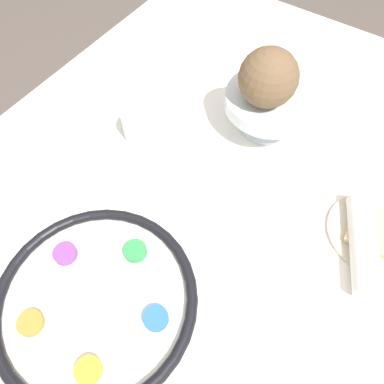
% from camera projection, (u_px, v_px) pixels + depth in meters
% --- Properties ---
extents(ground_plane, '(8.00, 8.00, 0.00)m').
position_uv_depth(ground_plane, '(189.00, 322.00, 1.37)').
color(ground_plane, '#564C47').
extents(dining_table, '(1.60, 1.07, 0.76)m').
position_uv_depth(dining_table, '(188.00, 290.00, 1.05)').
color(dining_table, white).
rests_on(dining_table, ground_plane).
extents(seder_plate, '(0.35, 0.35, 0.03)m').
position_uv_depth(seder_plate, '(96.00, 301.00, 0.64)').
color(seder_plate, white).
rests_on(seder_plate, dining_table).
extents(fruit_stand, '(0.19, 0.19, 0.10)m').
position_uv_depth(fruit_stand, '(268.00, 103.00, 0.81)').
color(fruit_stand, silver).
rests_on(fruit_stand, dining_table).
extents(orange_fruit, '(0.09, 0.09, 0.09)m').
position_uv_depth(orange_fruit, '(273.00, 75.00, 0.76)').
color(orange_fruit, orange).
rests_on(orange_fruit, fruit_stand).
extents(coconut, '(0.12, 0.12, 0.12)m').
position_uv_depth(coconut, '(268.00, 78.00, 0.73)').
color(coconut, brown).
rests_on(coconut, fruit_stand).
extents(bread_plate, '(0.17, 0.17, 0.02)m').
position_uv_depth(bread_plate, '(373.00, 232.00, 0.72)').
color(bread_plate, beige).
rests_on(bread_plate, dining_table).
extents(napkin_roll, '(0.19, 0.12, 0.05)m').
position_uv_depth(napkin_roll, '(363.00, 244.00, 0.69)').
color(napkin_roll, white).
rests_on(napkin_roll, dining_table).
extents(cup_near, '(0.08, 0.08, 0.07)m').
position_uv_depth(cup_near, '(140.00, 125.00, 0.83)').
color(cup_near, silver).
rests_on(cup_near, dining_table).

